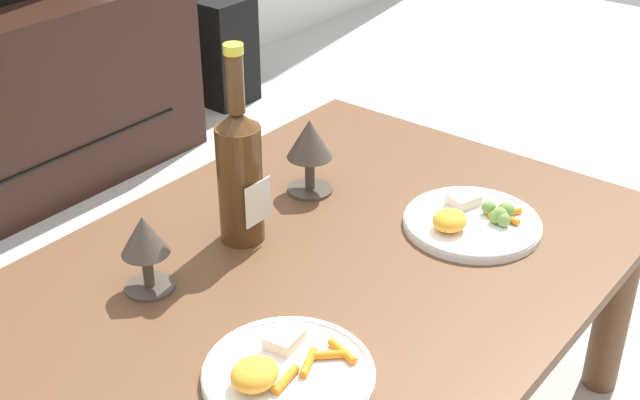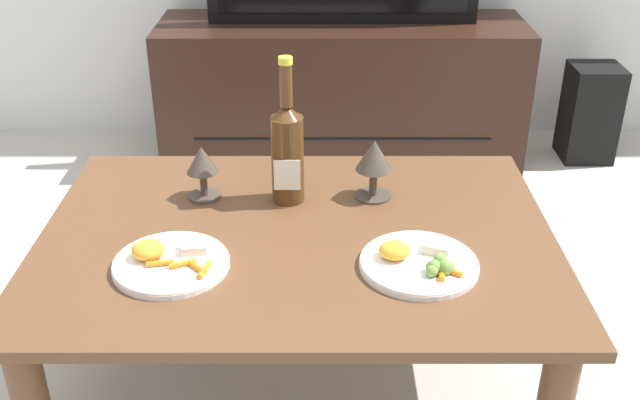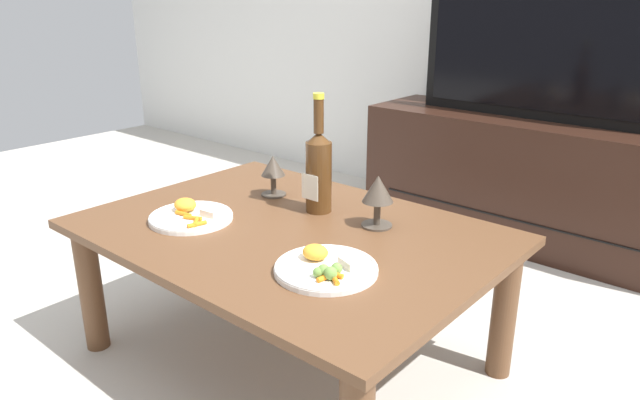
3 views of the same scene
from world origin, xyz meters
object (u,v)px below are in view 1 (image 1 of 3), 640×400
at_px(dining_table, 323,295).
at_px(dinner_plate_right, 472,221).
at_px(goblet_left, 145,241).
at_px(wine_bottle, 240,170).
at_px(floor_speaker, 222,50).
at_px(dinner_plate_left, 285,372).
at_px(goblet_right, 310,144).

xyz_separation_m(dining_table, dinner_plate_right, (0.25, -0.14, 0.08)).
bearing_deg(dinner_plate_right, goblet_left, 147.21).
relative_size(dining_table, dinner_plate_right, 4.64).
bearing_deg(wine_bottle, goblet_left, 176.18).
relative_size(floor_speaker, wine_bottle, 1.08).
xyz_separation_m(floor_speaker, dinner_plate_right, (-0.87, -1.47, 0.25)).
distance_m(dinner_plate_left, dinner_plate_right, 0.51).
height_order(wine_bottle, goblet_right, wine_bottle).
relative_size(dining_table, floor_speaker, 3.00).
bearing_deg(goblet_right, dinner_plate_right, -76.43).
xyz_separation_m(floor_speaker, goblet_right, (-0.94, -1.16, 0.34)).
xyz_separation_m(dinner_plate_left, dinner_plate_right, (0.51, -0.00, 0.00)).
bearing_deg(dinner_plate_right, floor_speaker, 59.55).
height_order(dinner_plate_left, dinner_plate_right, dinner_plate_left).
xyz_separation_m(floor_speaker, dinner_plate_left, (-1.38, -1.47, 0.25)).
relative_size(goblet_left, dinner_plate_right, 0.54).
relative_size(floor_speaker, dinner_plate_left, 1.58).
distance_m(dining_table, dinner_plate_right, 0.30).
bearing_deg(floor_speaker, dinner_plate_right, -120.07).
height_order(wine_bottle, goblet_left, wine_bottle).
bearing_deg(dining_table, goblet_right, 43.79).
xyz_separation_m(goblet_right, dinner_plate_left, (-0.44, -0.31, -0.09)).
distance_m(goblet_right, dinner_plate_left, 0.54).
bearing_deg(dining_table, goblet_left, 142.98).
distance_m(wine_bottle, dinner_plate_right, 0.43).
relative_size(floor_speaker, goblet_right, 2.55).
bearing_deg(dinner_plate_right, dining_table, 151.38).
bearing_deg(goblet_right, dining_table, -136.21).
bearing_deg(dinner_plate_right, wine_bottle, 133.17).
bearing_deg(floor_speaker, dining_table, -129.65).
relative_size(dinner_plate_left, dinner_plate_right, 0.98).
bearing_deg(dinner_plate_right, goblet_right, 103.57).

